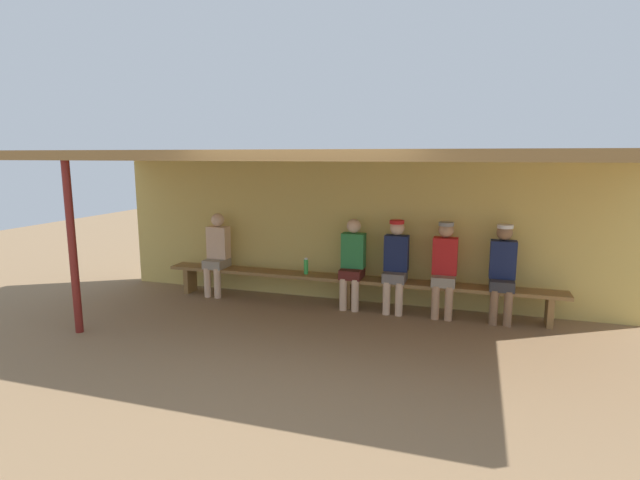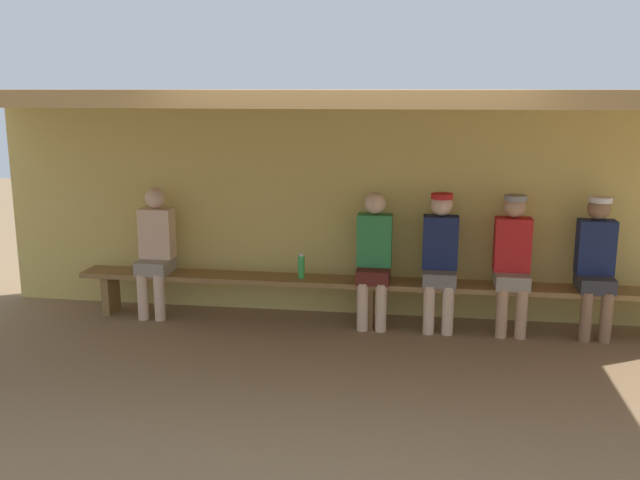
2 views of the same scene
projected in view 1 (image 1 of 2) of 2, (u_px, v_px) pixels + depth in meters
The scene contains 11 objects.
ground_plane at pixel (318, 344), 5.96m from camera, with size 24.00×24.00×0.00m, color #8C6D4C.
back_wall at pixel (358, 231), 7.65m from camera, with size 8.00×0.20×2.20m, color #D8BC60.
dugout_roof at pixel (335, 155), 6.23m from camera, with size 8.00×2.80×0.12m, color olive.
support_post at pixel (73, 249), 6.18m from camera, with size 0.10×0.10×2.20m, color maroon.
bench at pixel (350, 282), 7.35m from camera, with size 6.00×0.36×0.46m.
player_rightmost at pixel (444, 265), 6.89m from camera, with size 0.34×0.42×1.34m.
player_near_post at pixel (503, 268), 6.66m from camera, with size 0.34×0.42×1.34m.
player_middle at pixel (352, 260), 7.29m from camera, with size 0.34×0.42×1.34m.
player_shirtless_tan at pixel (396, 261), 7.09m from camera, with size 0.34×0.42×1.34m.
player_in_blue at pixel (217, 251), 7.96m from camera, with size 0.34×0.42×1.34m.
water_bottle_orange at pixel (306, 266), 7.52m from camera, with size 0.07×0.07×0.25m.
Camera 1 is at (1.74, -5.39, 2.26)m, focal length 27.58 mm.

